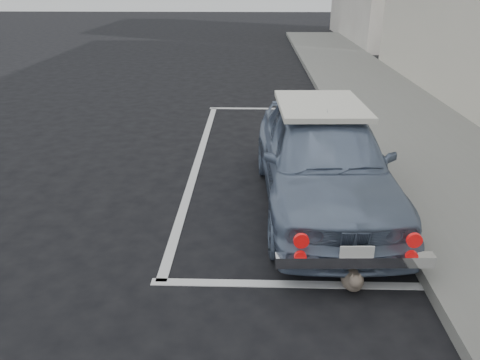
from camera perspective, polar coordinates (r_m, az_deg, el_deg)
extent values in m
plane|color=black|center=(5.38, 0.95, -9.39)|extent=(80.00, 80.00, 0.00)
cube|color=slate|center=(7.78, 25.44, -0.34)|extent=(2.80, 40.00, 0.15)
cube|color=silver|center=(4.99, 6.76, -12.51)|extent=(3.00, 0.12, 0.01)
cube|color=silver|center=(11.41, 3.93, 8.67)|extent=(3.00, 0.12, 0.01)
cube|color=silver|center=(8.12, -5.14, 2.37)|extent=(0.12, 7.00, 0.01)
imported|color=#7183A0|center=(6.37, 10.03, 2.66)|extent=(1.78, 4.12, 1.39)
cube|color=silver|center=(6.56, 9.81, 9.02)|extent=(1.20, 1.59, 0.07)
cube|color=silver|center=(4.77, 13.80, -9.47)|extent=(1.56, 0.18, 0.12)
cube|color=white|center=(4.68, 14.05, -8.74)|extent=(0.33, 0.03, 0.17)
cylinder|color=red|center=(4.52, 7.48, -7.36)|extent=(0.15, 0.05, 0.15)
cylinder|color=red|center=(4.79, 20.49, -6.90)|extent=(0.15, 0.05, 0.15)
cylinder|color=red|center=(4.61, 7.36, -9.28)|extent=(0.12, 0.04, 0.12)
cylinder|color=red|center=(4.88, 20.19, -8.73)|extent=(0.12, 0.04, 0.12)
ellipsoid|color=#695A50|center=(4.99, 13.51, -11.49)|extent=(0.24, 0.36, 0.22)
sphere|color=#695A50|center=(4.82, 13.92, -11.85)|extent=(0.14, 0.14, 0.14)
cone|color=#695A50|center=(4.77, 13.55, -11.18)|extent=(0.05, 0.05, 0.05)
cone|color=#695A50|center=(4.79, 14.44, -11.16)|extent=(0.05, 0.05, 0.05)
cylinder|color=#695A50|center=(5.19, 13.69, -11.02)|extent=(0.12, 0.23, 0.03)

